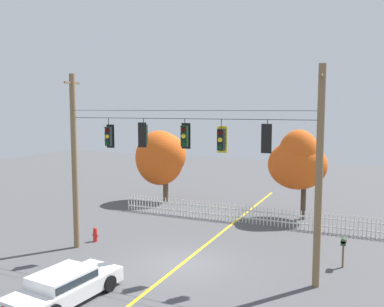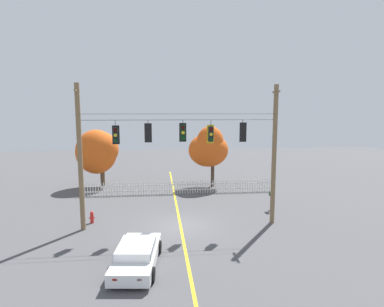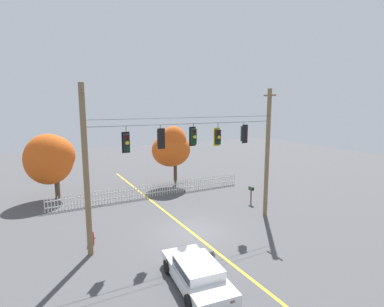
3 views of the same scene
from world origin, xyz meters
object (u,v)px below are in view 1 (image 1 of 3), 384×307
object	(u,v)px
traffic_signal_westbound_side	(144,135)
fire_hydrant	(95,234)
traffic_signal_eastbound_side	(109,136)
autumn_maple_mid	(298,162)
roadside_mailbox	(343,243)
autumn_maple_near_fence	(161,157)
parked_car	(65,285)
traffic_signal_northbound_secondary	(221,140)
traffic_signal_northbound_primary	(185,136)
traffic_signal_southbound_primary	(267,138)

from	to	relation	value
traffic_signal_westbound_side	fire_hydrant	xyz separation A→B (m)	(-3.75, 1.16, -5.53)
traffic_signal_eastbound_side	autumn_maple_mid	bearing A→B (deg)	54.56
fire_hydrant	roadside_mailbox	size ratio (longest dim) A/B	0.57
traffic_signal_westbound_side	autumn_maple_mid	distance (m)	11.72
autumn_maple_near_fence	autumn_maple_mid	world-z (taller)	autumn_maple_mid
traffic_signal_eastbound_side	parked_car	size ratio (longest dim) A/B	0.31
traffic_signal_northbound_secondary	roadside_mailbox	bearing A→B (deg)	27.65
autumn_maple_near_fence	traffic_signal_northbound_secondary	bearing A→B (deg)	-51.58
traffic_signal_northbound_primary	autumn_maple_near_fence	xyz separation A→B (m)	(-7.23, 11.27, -2.44)
traffic_signal_eastbound_side	fire_hydrant	xyz separation A→B (m)	(-1.82, 1.14, -5.40)
traffic_signal_southbound_primary	traffic_signal_westbound_side	bearing A→B (deg)	180.00
parked_car	traffic_signal_southbound_primary	bearing A→B (deg)	38.93
traffic_signal_eastbound_side	traffic_signal_northbound_primary	size ratio (longest dim) A/B	1.08
traffic_signal_northbound_secondary	parked_car	size ratio (longest dim) A/B	0.31
traffic_signal_eastbound_side	autumn_maple_near_fence	xyz separation A→B (m)	(-3.21, 11.27, -2.32)
traffic_signal_eastbound_side	traffic_signal_southbound_primary	world-z (taller)	same
traffic_signal_westbound_side	roadside_mailbox	size ratio (longest dim) A/B	0.98
autumn_maple_near_fence	autumn_maple_mid	bearing A→B (deg)	-5.90
traffic_signal_southbound_primary	roadside_mailbox	size ratio (longest dim) A/B	0.99
traffic_signal_southbound_primary	fire_hydrant	size ratio (longest dim) A/B	1.76
traffic_signal_eastbound_side	traffic_signal_southbound_primary	size ratio (longest dim) A/B	1.07
autumn_maple_near_fence	traffic_signal_eastbound_side	bearing A→B (deg)	-74.11
traffic_signal_northbound_primary	parked_car	bearing A→B (deg)	-116.84
traffic_signal_northbound_primary	traffic_signal_southbound_primary	xyz separation A→B (m)	(3.70, -0.02, 0.00)
traffic_signal_eastbound_side	fire_hydrant	bearing A→B (deg)	147.87
traffic_signal_northbound_primary	fire_hydrant	size ratio (longest dim) A/B	1.73
traffic_signal_northbound_primary	traffic_signal_northbound_secondary	size ratio (longest dim) A/B	0.92
parked_car	fire_hydrant	xyz separation A→B (m)	(-3.27, 6.23, -0.22)
traffic_signal_eastbound_side	autumn_maple_mid	size ratio (longest dim) A/B	0.25
traffic_signal_northbound_primary	traffic_signal_northbound_secondary	bearing A→B (deg)	-0.00
traffic_signal_northbound_primary	parked_car	distance (m)	7.78
traffic_signal_eastbound_side	roadside_mailbox	distance (m)	11.90
autumn_maple_near_fence	parked_car	bearing A→B (deg)	-74.10
traffic_signal_northbound_primary	roadside_mailbox	world-z (taller)	traffic_signal_northbound_primary
traffic_signal_eastbound_side	parked_car	distance (m)	7.40
autumn_maple_mid	traffic_signal_northbound_primary	bearing A→B (deg)	-107.58
traffic_signal_northbound_primary	autumn_maple_mid	xyz separation A→B (m)	(3.23, 10.19, -2.20)
traffic_signal_southbound_primary	parked_car	world-z (taller)	traffic_signal_southbound_primary
traffic_signal_northbound_primary	autumn_maple_mid	distance (m)	10.91
traffic_signal_eastbound_side	roadside_mailbox	size ratio (longest dim) A/B	1.06
traffic_signal_northbound_secondary	fire_hydrant	distance (m)	9.36
fire_hydrant	traffic_signal_westbound_side	bearing A→B (deg)	-17.23
autumn_maple_mid	fire_hydrant	size ratio (longest dim) A/B	7.48
parked_car	fire_hydrant	distance (m)	7.04
traffic_signal_westbound_side	parked_car	size ratio (longest dim) A/B	0.29
traffic_signal_northbound_secondary	autumn_maple_mid	world-z (taller)	traffic_signal_northbound_secondary
traffic_signal_eastbound_side	autumn_maple_near_fence	distance (m)	11.94
traffic_signal_northbound_primary	autumn_maple_mid	world-z (taller)	traffic_signal_northbound_primary
roadside_mailbox	traffic_signal_southbound_primary	bearing A→B (deg)	-138.44
parked_car	traffic_signal_eastbound_side	bearing A→B (deg)	105.92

